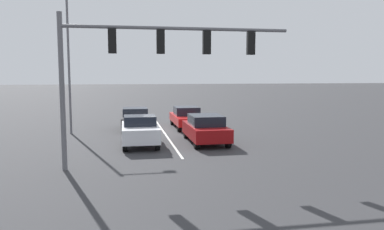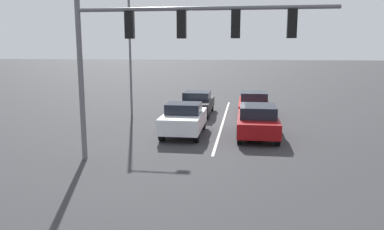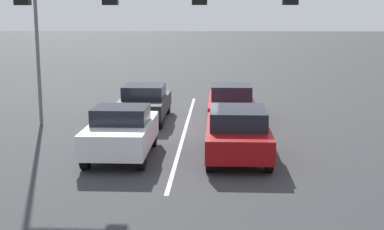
% 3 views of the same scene
% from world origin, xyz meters
% --- Properties ---
extents(ground_plane, '(240.00, 240.00, 0.00)m').
position_xyz_m(ground_plane, '(0.00, 0.00, 0.00)').
color(ground_plane, '#333335').
extents(lane_stripe_left_divider, '(0.12, 15.34, 0.01)m').
position_xyz_m(lane_stripe_left_divider, '(0.00, 1.67, 0.01)').
color(lane_stripe_left_divider, silver).
rests_on(lane_stripe_left_divider, ground_plane).
extents(car_maroon_leftlane_front, '(1.92, 4.38, 1.55)m').
position_xyz_m(car_maroon_leftlane_front, '(-1.87, 5.58, 0.80)').
color(car_maroon_leftlane_front, maroon).
rests_on(car_maroon_leftlane_front, ground_plane).
extents(car_white_midlane_front, '(1.87, 4.01, 1.60)m').
position_xyz_m(car_white_midlane_front, '(1.74, 5.73, 0.81)').
color(car_white_midlane_front, silver).
rests_on(car_white_midlane_front, ground_plane).
extents(car_black_midlane_second, '(1.87, 4.47, 1.51)m').
position_xyz_m(car_black_midlane_second, '(1.81, -0.05, 0.77)').
color(car_black_midlane_second, black).
rests_on(car_black_midlane_second, ground_plane).
extents(car_red_leftlane_second, '(1.88, 4.74, 1.49)m').
position_xyz_m(car_red_leftlane_second, '(-1.81, -0.37, 0.76)').
color(car_red_leftlane_second, red).
rests_on(car_red_leftlane_second, ground_plane).
extents(traffic_signal_gantry, '(9.28, 0.37, 6.14)m').
position_xyz_m(traffic_signal_gantry, '(1.64, 10.32, 4.56)').
color(traffic_signal_gantry, slate).
rests_on(traffic_signal_gantry, ground_plane).
extents(street_lamp_right_shoulder, '(2.21, 0.24, 8.76)m').
position_xyz_m(street_lamp_right_shoulder, '(5.65, 0.95, 5.04)').
color(street_lamp_right_shoulder, slate).
rests_on(street_lamp_right_shoulder, ground_plane).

